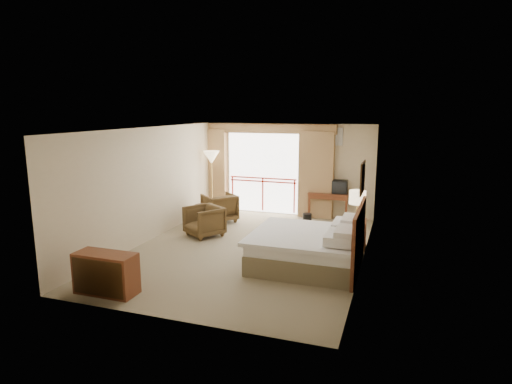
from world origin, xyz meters
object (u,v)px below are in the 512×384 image
(armchair_near, at_px, (204,236))
(tv, at_px, (340,187))
(side_table, at_px, (204,212))
(nightstand, at_px, (356,234))
(desk, at_px, (329,198))
(armchair_far, at_px, (220,221))
(bed, at_px, (309,248))
(dresser, at_px, (106,273))
(wastebasket, at_px, (307,219))
(floor_lamp, at_px, (211,160))
(table_lamp, at_px, (357,198))

(armchair_near, bearing_deg, tv, 77.03)
(side_table, bearing_deg, nightstand, -7.57)
(desk, height_order, armchair_far, desk)
(bed, height_order, dresser, bed)
(bed, distance_m, armchair_near, 3.16)
(side_table, bearing_deg, armchair_near, -64.23)
(nightstand, relative_size, wastebasket, 2.10)
(armchair_far, xyz_separation_m, dresser, (0.09, -5.05, 0.36))
(nightstand, xyz_separation_m, armchair_far, (-3.87, 1.17, -0.32))
(tv, distance_m, floor_lamp, 3.85)
(armchair_far, bearing_deg, tv, 155.91)
(bed, height_order, nightstand, bed)
(floor_lamp, distance_m, dresser, 6.05)
(desk, relative_size, tv, 2.72)
(armchair_near, bearing_deg, bed, 11.39)
(nightstand, bearing_deg, wastebasket, 130.13)
(table_lamp, height_order, floor_lamp, floor_lamp)
(nightstand, distance_m, floor_lamp, 5.07)
(table_lamp, xyz_separation_m, side_table, (-4.05, 0.49, -0.75))
(nightstand, xyz_separation_m, dresser, (-3.78, -3.88, 0.04))
(table_lamp, height_order, tv, table_lamp)
(bed, xyz_separation_m, floor_lamp, (-3.71, 3.45, 1.25))
(wastebasket, distance_m, dresser, 5.95)
(table_lamp, xyz_separation_m, wastebasket, (-1.46, 1.55, -1.00))
(armchair_far, xyz_separation_m, side_table, (-0.18, -0.63, 0.40))
(wastebasket, bearing_deg, nightstand, -47.65)
(nightstand, bearing_deg, side_table, 170.20)
(floor_lamp, relative_size, dresser, 1.76)
(table_lamp, distance_m, floor_lamp, 4.90)
(bed, bearing_deg, armchair_far, 139.77)
(floor_lamp, bearing_deg, bed, -42.93)
(armchair_far, height_order, floor_lamp, floor_lamp)
(bed, distance_m, wastebasket, 3.14)
(table_lamp, bearing_deg, bed, -116.85)
(bed, relative_size, side_table, 3.68)
(desk, xyz_separation_m, armchair_far, (-2.85, -1.39, -0.59))
(tv, relative_size, wastebasket, 1.37)
(floor_lamp, bearing_deg, tv, 7.79)
(nightstand, height_order, dresser, dresser)
(bed, bearing_deg, wastebasket, 102.77)
(nightstand, height_order, table_lamp, table_lamp)
(nightstand, height_order, tv, tv)
(side_table, relative_size, dresser, 0.54)
(armchair_far, bearing_deg, desk, 158.96)
(table_lamp, xyz_separation_m, armchair_far, (-3.87, 1.12, -1.15))
(dresser, bearing_deg, floor_lamp, 96.78)
(desk, bearing_deg, dresser, -114.58)
(wastebasket, distance_m, floor_lamp, 3.38)
(armchair_near, height_order, floor_lamp, floor_lamp)
(table_lamp, relative_size, dresser, 0.61)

